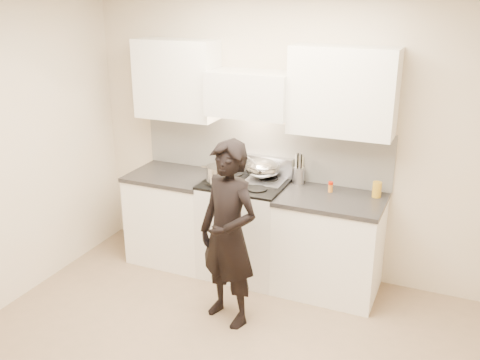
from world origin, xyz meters
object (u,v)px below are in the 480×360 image
wok (263,168)px  person (228,235)px  stove (245,227)px  counter_right (329,244)px  utensil_crock (298,174)px

wok → person: person is taller
stove → wok: size_ratio=2.26×
stove → person: bearing=-76.7°
counter_right → stove: bearing=-180.0°
wok → counter_right: bearing=-11.5°
wok → person: size_ratio=0.27×
wok → utensil_crock: size_ratio=1.45×
stove → person: (0.19, -0.79, 0.31)m
utensil_crock → person: bearing=-104.7°
stove → person: size_ratio=0.61×
person → utensil_crock: bearing=94.8°
wok → person: bearing=-85.9°
utensil_crock → person: 1.06m
wok → utensil_crock: wok is taller
counter_right → wok: size_ratio=2.17×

